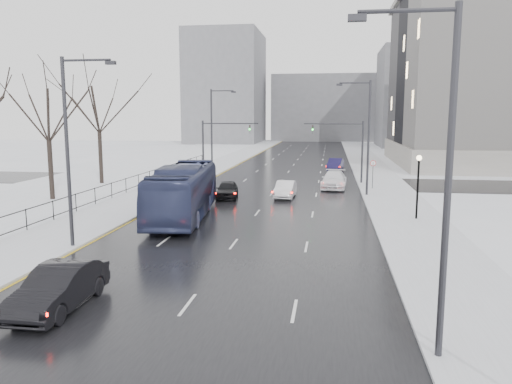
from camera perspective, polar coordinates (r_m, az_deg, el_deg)
The scene contains 25 objects.
road at distance 64.82m, azimuth 3.88°, elevation 2.51°, with size 16.00×150.00×0.04m, color black.
cross_road at distance 52.95m, azimuth 2.82°, elevation 1.12°, with size 130.00×10.00×0.04m, color black.
sidewalk_left at distance 66.48m, azimuth -5.19°, elevation 2.70°, with size 5.00×150.00×0.16m, color silver.
sidewalk_right at distance 64.82m, azimuth 13.18°, elevation 2.35°, with size 5.00×150.00×0.16m, color silver.
park_strip at distance 69.34m, azimuth -12.85°, elevation 2.75°, with size 14.00×150.00×0.12m, color white.
tree_park_d at distance 45.15m, azimuth -22.21°, elevation -0.89°, with size 8.75×8.75×12.50m, color black, non-canonical shape.
tree_park_e at distance 54.05m, azimuth -17.20°, elevation 0.87°, with size 9.45×9.45×13.50m, color black, non-canonical shape.
iron_fence at distance 39.23m, azimuth -19.21°, elevation -0.75°, with size 0.06×70.00×1.30m.
streetlight_r_near at distance 14.61m, azimuth 20.32°, elevation 2.57°, with size 2.95×0.25×10.00m.
streetlight_r_mid at distance 44.35m, azimuth 12.46°, elevation 6.70°, with size 2.95×0.25×10.00m.
streetlight_l_near at distance 27.69m, azimuth -20.39°, elevation 5.24°, with size 2.95×0.25×10.00m.
streetlight_l_far at distance 57.80m, azimuth -4.88°, elevation 7.30°, with size 2.95×0.25×10.00m.
lamppost_r_mid at distance 34.96m, azimuth 18.05°, elevation 1.57°, with size 0.36×0.36×4.28m.
mast_signal_right at distance 52.35m, azimuth 10.90°, elevation 5.38°, with size 6.10×0.33×6.50m.
mast_signal_left at distance 53.78m, azimuth -4.97°, elevation 5.59°, with size 6.10×0.33×6.50m.
no_uturn_sign at distance 48.63m, azimuth 13.23°, elevation 2.92°, with size 0.60×0.06×2.70m.
bldg_far_right at distance 121.46m, azimuth 19.65°, elevation 10.12°, with size 24.00×20.00×22.00m, color slate.
bldg_far_left at distance 132.23m, azimuth -3.44°, elevation 11.76°, with size 18.00×22.00×28.00m, color slate.
bldg_far_center at distance 144.24m, azimuth 8.15°, elevation 9.45°, with size 30.00×18.00×18.00m, color slate.
sedan_left_near at distance 19.82m, azimuth -21.57°, elevation -10.13°, with size 1.71×4.90×1.62m, color black.
bus at distance 34.72m, azimuth -8.29°, elevation 0.06°, with size 3.06×13.06×3.64m, color navy.
sedan_center_near at distance 42.63m, azimuth -3.33°, elevation 0.29°, with size 1.76×4.37×1.49m, color black.
sedan_right_near at distance 42.94m, azimuth 3.38°, elevation 0.31°, with size 1.52×4.36×1.44m, color white.
sedan_right_far at distance 48.96m, azimuth 8.90°, elevation 1.39°, with size 2.30×5.67×1.64m, color white.
sedan_right_distant at distance 64.52m, azimuth 9.06°, elevation 3.12°, with size 1.68×4.81×1.58m, color #1C1745.
Camera 1 is at (5.17, -4.23, 7.06)m, focal length 35.00 mm.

